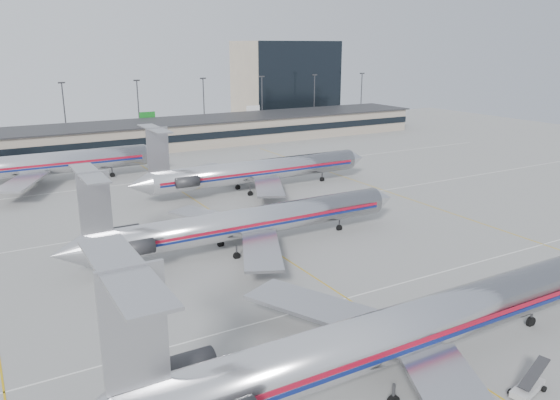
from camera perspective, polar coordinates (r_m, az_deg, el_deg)
ground at (r=47.53m, az=14.42°, el=-14.53°), size 260.00×260.00×0.00m
apron_markings at (r=54.15m, az=6.99°, el=-10.15°), size 160.00×0.15×0.02m
terminal at (r=131.67m, az=-16.54°, el=6.25°), size 162.00×17.00×6.25m
light_mast_row at (r=144.55m, az=-18.05°, el=9.11°), size 163.60×0.40×15.28m
distant_building at (r=181.84m, az=0.52°, el=12.34°), size 30.00×20.00×25.00m
jet_foreground at (r=41.18m, az=11.91°, el=-13.42°), size 49.26×29.01×12.89m
jet_second_row at (r=64.90m, az=-3.94°, el=-2.39°), size 44.36×26.12×11.61m
jet_third_row at (r=91.26m, az=-2.71°, el=3.08°), size 43.99×27.06×12.03m
jet_back_row at (r=103.63m, az=-25.18°, el=3.27°), size 47.12×28.99×12.89m
belt_loader at (r=44.16m, az=24.53°, el=-17.28°), size 3.97×1.89×2.03m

